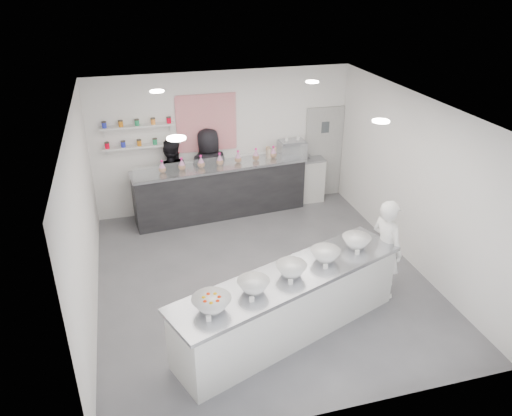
% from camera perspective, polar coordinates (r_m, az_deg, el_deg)
% --- Properties ---
extents(floor, '(6.00, 6.00, 0.00)m').
position_cam_1_polar(floor, '(8.77, 0.65, -7.98)').
color(floor, '#515156').
rests_on(floor, ground).
extents(ceiling, '(6.00, 6.00, 0.00)m').
position_cam_1_polar(ceiling, '(7.50, 0.77, 11.33)').
color(ceiling, white).
rests_on(ceiling, floor).
extents(back_wall, '(5.50, 0.00, 5.50)m').
position_cam_1_polar(back_wall, '(10.73, -3.74, 7.54)').
color(back_wall, white).
rests_on(back_wall, floor).
extents(left_wall, '(0.00, 6.00, 6.00)m').
position_cam_1_polar(left_wall, '(7.80, -19.12, -1.42)').
color(left_wall, white).
rests_on(left_wall, floor).
extents(right_wall, '(0.00, 6.00, 6.00)m').
position_cam_1_polar(right_wall, '(9.11, 17.61, 2.83)').
color(right_wall, white).
rests_on(right_wall, floor).
extents(back_door, '(0.88, 0.04, 2.10)m').
position_cam_1_polar(back_door, '(11.50, 7.70, 6.29)').
color(back_door, '#9E9E9B').
rests_on(back_door, floor).
extents(pattern_panel, '(1.25, 0.03, 1.20)m').
position_cam_1_polar(pattern_panel, '(10.51, -5.68, 9.64)').
color(pattern_panel, red).
rests_on(pattern_panel, back_wall).
extents(jar_shelf_lower, '(1.45, 0.22, 0.04)m').
position_cam_1_polar(jar_shelf_lower, '(10.41, -13.17, 6.90)').
color(jar_shelf_lower, silver).
rests_on(jar_shelf_lower, back_wall).
extents(jar_shelf_upper, '(1.45, 0.22, 0.04)m').
position_cam_1_polar(jar_shelf_upper, '(10.29, -13.41, 9.10)').
color(jar_shelf_upper, silver).
rests_on(jar_shelf_upper, back_wall).
extents(preserve_jars, '(1.45, 0.10, 0.56)m').
position_cam_1_polar(preserve_jars, '(10.31, -13.32, 8.33)').
color(preserve_jars, '#F40020').
rests_on(preserve_jars, jar_shelf_lower).
extents(downlight_0, '(0.24, 0.24, 0.02)m').
position_cam_1_polar(downlight_0, '(6.30, -9.09, 7.88)').
color(downlight_0, white).
rests_on(downlight_0, ceiling).
extents(downlight_1, '(0.24, 0.24, 0.02)m').
position_cam_1_polar(downlight_1, '(7.14, 14.09, 9.61)').
color(downlight_1, white).
rests_on(downlight_1, ceiling).
extents(downlight_2, '(0.24, 0.24, 0.02)m').
position_cam_1_polar(downlight_2, '(8.80, -11.25, 12.96)').
color(downlight_2, white).
rests_on(downlight_2, ceiling).
extents(downlight_3, '(0.24, 0.24, 0.02)m').
position_cam_1_polar(downlight_3, '(9.42, 6.45, 14.14)').
color(downlight_3, white).
rests_on(downlight_3, ceiling).
extents(prep_counter, '(3.74, 2.11, 1.01)m').
position_cam_1_polar(prep_counter, '(7.34, 3.90, -10.92)').
color(prep_counter, silver).
rests_on(prep_counter, floor).
extents(back_bar, '(3.74, 1.01, 1.14)m').
position_cam_1_polar(back_bar, '(10.66, -4.04, 2.04)').
color(back_bar, black).
rests_on(back_bar, floor).
extents(sneeze_guard, '(3.62, 0.35, 0.31)m').
position_cam_1_polar(sneeze_guard, '(10.09, -3.64, 5.11)').
color(sneeze_guard, white).
rests_on(sneeze_guard, back_bar).
extents(espresso_ledge, '(1.36, 0.43, 1.01)m').
position_cam_1_polar(espresso_ledge, '(11.28, 4.37, 3.06)').
color(espresso_ledge, silver).
rests_on(espresso_ledge, floor).
extents(espresso_machine, '(0.58, 0.40, 0.45)m').
position_cam_1_polar(espresso_machine, '(10.99, 4.13, 6.51)').
color(espresso_machine, '#93969E').
rests_on(espresso_machine, espresso_ledge).
extents(cup_stacks, '(0.24, 0.24, 0.35)m').
position_cam_1_polar(cup_stacks, '(10.86, 1.74, 6.08)').
color(cup_stacks, tan).
rests_on(cup_stacks, espresso_ledge).
extents(prep_bowls, '(3.03, 1.60, 0.18)m').
position_cam_1_polar(prep_bowls, '(7.00, 4.05, -7.06)').
color(prep_bowls, white).
rests_on(prep_bowls, prep_counter).
extents(label_cards, '(2.66, 0.04, 0.07)m').
position_cam_1_polar(label_cards, '(6.59, 3.86, -10.02)').
color(label_cards, white).
rests_on(label_cards, prep_counter).
extents(cookie_bags, '(2.55, 0.39, 0.27)m').
position_cam_1_polar(cookie_bags, '(10.39, -4.17, 5.60)').
color(cookie_bags, '#CE6EAF').
rests_on(cookie_bags, back_bar).
extents(woman_prep, '(0.55, 0.70, 1.69)m').
position_cam_1_polar(woman_prep, '(8.22, 14.63, -4.53)').
color(woman_prep, white).
rests_on(woman_prep, floor).
extents(staff_left, '(0.94, 0.80, 1.71)m').
position_cam_1_polar(staff_left, '(10.65, -9.60, 3.36)').
color(staff_left, black).
rests_on(staff_left, floor).
extents(staff_right, '(0.99, 0.73, 1.87)m').
position_cam_1_polar(staff_right, '(10.71, -5.33, 4.22)').
color(staff_right, black).
rests_on(staff_right, floor).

